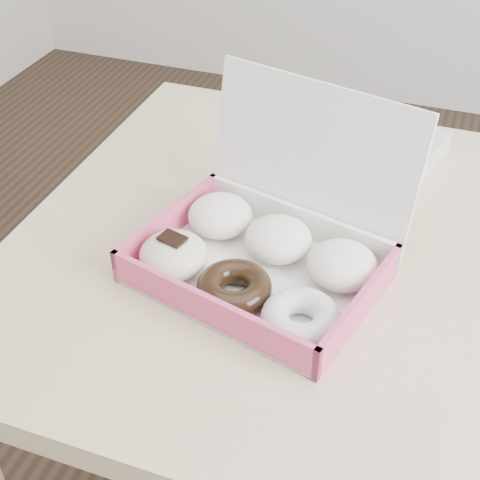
% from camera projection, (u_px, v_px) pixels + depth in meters
% --- Properties ---
extents(table, '(1.20, 0.80, 0.75)m').
position_uv_depth(table, '(440.00, 315.00, 0.93)').
color(table, tan).
rests_on(table, ground).
extents(donut_box, '(0.36, 0.33, 0.22)m').
position_uv_depth(donut_box, '(263.00, 249.00, 0.87)').
color(donut_box, white).
rests_on(donut_box, table).
extents(newspapers, '(0.26, 0.23, 0.04)m').
position_uv_depth(newspapers, '(367.00, 145.00, 1.11)').
color(newspapers, white).
rests_on(newspapers, table).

